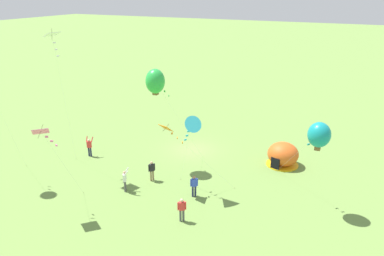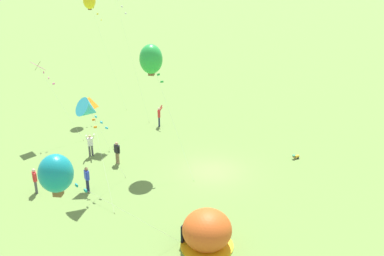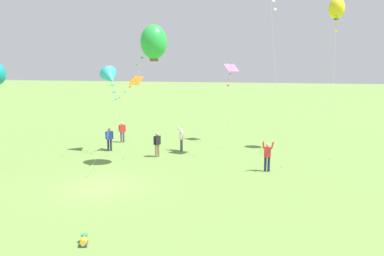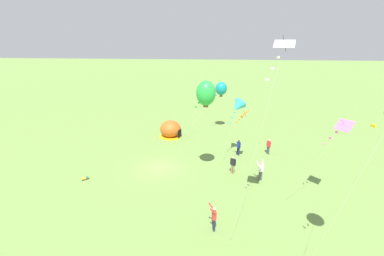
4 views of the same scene
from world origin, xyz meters
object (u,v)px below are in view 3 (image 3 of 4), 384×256
at_px(person_flying_kite, 181,138).
at_px(person_center_field, 122,131).
at_px(person_watching_sky, 157,143).
at_px(kite_cyan, 110,77).
at_px(kite_yellow, 337,8).
at_px(toddler_crawling, 84,240).
at_px(kite_green, 154,42).
at_px(person_arms_raised, 267,155).
at_px(kite_orange, 133,84).
at_px(kite_pink, 231,70).
at_px(person_with_toddler, 109,138).

xyz_separation_m(person_flying_kite, person_center_field, (-5.73, 1.63, -0.03)).
height_order(person_watching_sky, kite_cyan, kite_cyan).
bearing_deg(person_center_field, kite_yellow, 4.88).
height_order(person_center_field, kite_yellow, kite_yellow).
height_order(toddler_crawling, kite_green, kite_green).
bearing_deg(kite_green, person_arms_raised, 8.48).
bearing_deg(person_center_field, person_flying_kite, -15.89).
distance_m(kite_cyan, kite_orange, 1.67).
xyz_separation_m(toddler_crawling, person_watching_sky, (-2.59, 12.94, 0.79)).
bearing_deg(person_arms_raised, kite_green, -171.52).
relative_size(person_center_field, person_arms_raised, 0.91).
xyz_separation_m(person_center_field, person_watching_sky, (4.77, -3.98, 0.00)).
bearing_deg(kite_pink, kite_yellow, -11.73).
height_order(person_arms_raised, kite_green, kite_green).
relative_size(person_flying_kite, kite_cyan, 0.30).
distance_m(person_arms_raised, person_with_toddler, 12.02).
bearing_deg(person_watching_sky, toddler_crawling, -78.70).
xyz_separation_m(person_watching_sky, kite_pink, (3.70, 6.97, 4.99)).
bearing_deg(toddler_crawling, person_with_toddler, 116.14).
bearing_deg(kite_pink, kite_orange, -133.59).
distance_m(kite_cyan, kite_green, 5.86).
bearing_deg(person_with_toddler, person_flying_kite, 17.33).
xyz_separation_m(person_with_toddler, kite_orange, (2.00, 0.09, 4.05)).
distance_m(person_arms_raised, person_watching_sky, 7.82).
bearing_deg(kite_orange, toddler_crawling, -71.11).
bearing_deg(person_center_field, person_watching_sky, -39.86).
xyz_separation_m(person_center_field, kite_yellow, (16.21, 1.39, 9.25)).
distance_m(person_center_field, person_arms_raised, 13.60).
relative_size(person_arms_raised, person_watching_sky, 1.10).
bearing_deg(person_with_toddler, person_watching_sky, -10.39).
relative_size(person_arms_raised, kite_orange, 0.34).
bearing_deg(kite_green, kite_pink, 73.76).
relative_size(person_center_field, person_watching_sky, 1.00).
height_order(kite_cyan, kite_orange, kite_cyan).
bearing_deg(kite_orange, person_flying_kite, 25.91).
xyz_separation_m(person_flying_kite, kite_cyan, (-4.63, -1.98, 4.45)).
xyz_separation_m(person_flying_kite, person_with_toddler, (-5.10, -1.59, -0.03)).
bearing_deg(person_watching_sky, person_arms_raised, -11.25).
bearing_deg(kite_yellow, toddler_crawling, -115.82).
bearing_deg(kite_yellow, person_watching_sky, -154.88).
distance_m(person_arms_raised, kite_orange, 10.85).
bearing_deg(person_with_toddler, kite_yellow, 16.47).
distance_m(kite_yellow, kite_green, 13.40).
distance_m(person_flying_kite, kite_orange, 5.29).
distance_m(person_center_field, kite_orange, 5.76).
relative_size(person_arms_raised, person_with_toddler, 1.10).
bearing_deg(kite_orange, kite_cyan, -162.89).
bearing_deg(kite_yellow, person_flying_kite, -163.95).
bearing_deg(person_with_toddler, kite_pink, 38.41).
relative_size(person_center_field, kite_green, 0.20).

